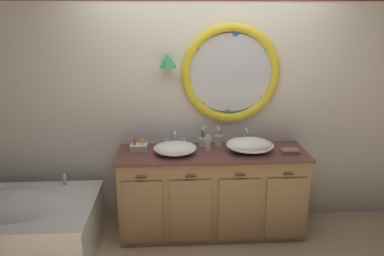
{
  "coord_description": "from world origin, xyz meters",
  "views": [
    {
      "loc": [
        -0.35,
        -3.17,
        2.14
      ],
      "look_at": [
        -0.16,
        0.25,
        1.12
      ],
      "focal_mm": 35.18,
      "sensor_mm": 36.0,
      "label": 1
    }
  ],
  "objects_px": {
    "sink_basin_right": "(250,145)",
    "sink_basin_left": "(175,148)",
    "toothbrush_holder_left": "(203,141)",
    "folded_hand_towel": "(290,151)",
    "toiletry_basket": "(139,147)",
    "bathtub": "(7,224)",
    "toothbrush_holder_right": "(219,140)",
    "soap_dispenser": "(208,143)"
  },
  "relations": [
    {
      "from": "bathtub",
      "to": "toothbrush_holder_left",
      "type": "distance_m",
      "value": 2.0
    },
    {
      "from": "sink_basin_right",
      "to": "toothbrush_holder_right",
      "type": "xyz_separation_m",
      "value": [
        -0.28,
        0.2,
        -0.01
      ]
    },
    {
      "from": "bathtub",
      "to": "soap_dispenser",
      "type": "xyz_separation_m",
      "value": [
        1.88,
        0.37,
        0.62
      ]
    },
    {
      "from": "toothbrush_holder_left",
      "to": "toothbrush_holder_right",
      "type": "bearing_deg",
      "value": 3.05
    },
    {
      "from": "toothbrush_holder_left",
      "to": "soap_dispenser",
      "type": "distance_m",
      "value": 0.12
    },
    {
      "from": "soap_dispenser",
      "to": "sink_basin_right",
      "type": "bearing_deg",
      "value": -11.42
    },
    {
      "from": "soap_dispenser",
      "to": "toothbrush_holder_right",
      "type": "bearing_deg",
      "value": 46.15
    },
    {
      "from": "sink_basin_left",
      "to": "soap_dispenser",
      "type": "xyz_separation_m",
      "value": [
        0.33,
        0.08,
        0.02
      ]
    },
    {
      "from": "soap_dispenser",
      "to": "toiletry_basket",
      "type": "height_order",
      "value": "soap_dispenser"
    },
    {
      "from": "bathtub",
      "to": "folded_hand_towel",
      "type": "bearing_deg",
      "value": 5.33
    },
    {
      "from": "sink_basin_left",
      "to": "soap_dispenser",
      "type": "distance_m",
      "value": 0.34
    },
    {
      "from": "folded_hand_towel",
      "to": "toothbrush_holder_right",
      "type": "bearing_deg",
      "value": 159.83
    },
    {
      "from": "folded_hand_towel",
      "to": "sink_basin_right",
      "type": "bearing_deg",
      "value": 174.05
    },
    {
      "from": "sink_basin_left",
      "to": "toiletry_basket",
      "type": "relative_size",
      "value": 2.51
    },
    {
      "from": "soap_dispenser",
      "to": "toiletry_basket",
      "type": "relative_size",
      "value": 0.97
    },
    {
      "from": "toothbrush_holder_right",
      "to": "folded_hand_towel",
      "type": "xyz_separation_m",
      "value": [
        0.67,
        -0.24,
        -0.05
      ]
    },
    {
      "from": "toothbrush_holder_left",
      "to": "toiletry_basket",
      "type": "bearing_deg",
      "value": -171.77
    },
    {
      "from": "bathtub",
      "to": "sink_basin_right",
      "type": "bearing_deg",
      "value": 7.22
    },
    {
      "from": "toothbrush_holder_left",
      "to": "folded_hand_towel",
      "type": "relative_size",
      "value": 1.27
    },
    {
      "from": "sink_basin_right",
      "to": "folded_hand_towel",
      "type": "bearing_deg",
      "value": -5.95
    },
    {
      "from": "toothbrush_holder_left",
      "to": "bathtub",
      "type": "bearing_deg",
      "value": -165.24
    },
    {
      "from": "bathtub",
      "to": "toiletry_basket",
      "type": "relative_size",
      "value": 9.72
    },
    {
      "from": "sink_basin_left",
      "to": "sink_basin_right",
      "type": "distance_m",
      "value": 0.73
    },
    {
      "from": "bathtub",
      "to": "soap_dispenser",
      "type": "relative_size",
      "value": 10.01
    },
    {
      "from": "sink_basin_left",
      "to": "toothbrush_holder_left",
      "type": "distance_m",
      "value": 0.35
    },
    {
      "from": "sink_basin_right",
      "to": "toiletry_basket",
      "type": "xyz_separation_m",
      "value": [
        -1.08,
        0.1,
        -0.04
      ]
    },
    {
      "from": "soap_dispenser",
      "to": "folded_hand_towel",
      "type": "xyz_separation_m",
      "value": [
        0.79,
        -0.12,
        -0.06
      ]
    },
    {
      "from": "sink_basin_right",
      "to": "sink_basin_left",
      "type": "bearing_deg",
      "value": 180.0
    },
    {
      "from": "toiletry_basket",
      "to": "bathtub",
      "type": "bearing_deg",
      "value": -161.85
    },
    {
      "from": "toothbrush_holder_left",
      "to": "toiletry_basket",
      "type": "distance_m",
      "value": 0.65
    },
    {
      "from": "toothbrush_holder_left",
      "to": "folded_hand_towel",
      "type": "xyz_separation_m",
      "value": [
        0.82,
        -0.24,
        -0.04
      ]
    },
    {
      "from": "bathtub",
      "to": "sink_basin_left",
      "type": "bearing_deg",
      "value": 10.54
    },
    {
      "from": "sink_basin_right",
      "to": "toothbrush_holder_left",
      "type": "xyz_separation_m",
      "value": [
        -0.44,
        0.2,
        -0.02
      ]
    },
    {
      "from": "toothbrush_holder_left",
      "to": "toiletry_basket",
      "type": "xyz_separation_m",
      "value": [
        -0.65,
        -0.09,
        -0.02
      ]
    },
    {
      "from": "folded_hand_towel",
      "to": "toiletry_basket",
      "type": "distance_m",
      "value": 1.48
    },
    {
      "from": "sink_basin_left",
      "to": "toothbrush_holder_right",
      "type": "height_order",
      "value": "toothbrush_holder_right"
    },
    {
      "from": "sink_basin_right",
      "to": "toiletry_basket",
      "type": "relative_size",
      "value": 2.78
    },
    {
      "from": "sink_basin_left",
      "to": "toothbrush_holder_right",
      "type": "relative_size",
      "value": 2.03
    },
    {
      "from": "sink_basin_left",
      "to": "soap_dispenser",
      "type": "height_order",
      "value": "soap_dispenser"
    },
    {
      "from": "sink_basin_left",
      "to": "toothbrush_holder_right",
      "type": "bearing_deg",
      "value": 24.64
    },
    {
      "from": "toothbrush_holder_right",
      "to": "toothbrush_holder_left",
      "type": "bearing_deg",
      "value": -176.95
    },
    {
      "from": "toiletry_basket",
      "to": "sink_basin_right",
      "type": "bearing_deg",
      "value": -5.41
    }
  ]
}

